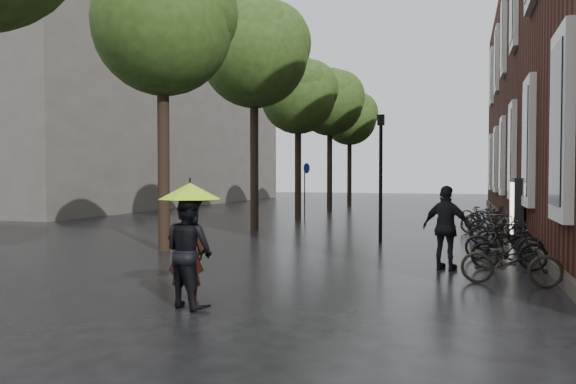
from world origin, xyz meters
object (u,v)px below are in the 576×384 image
at_px(ad_lightbox, 517,210).
at_px(lamp_post, 381,165).
at_px(person_burgundy, 186,253).
at_px(person_black, 189,251).
at_px(pedestrian_walking, 447,228).
at_px(parked_bicycles, 494,227).

bearing_deg(ad_lightbox, lamp_post, -159.34).
xyz_separation_m(person_burgundy, person_black, (0.16, -0.16, 0.06)).
height_order(pedestrian_walking, ad_lightbox, ad_lightbox).
distance_m(pedestrian_walking, ad_lightbox, 6.16).
bearing_deg(person_burgundy, person_black, 118.38).
bearing_deg(parked_bicycles, lamp_post, -161.38).
relative_size(ad_lightbox, lamp_post, 0.50).
distance_m(ad_lightbox, lamp_post, 4.53).
height_order(person_black, lamp_post, lamp_post).
bearing_deg(lamp_post, pedestrian_walking, -64.39).
bearing_deg(pedestrian_walking, ad_lightbox, -86.96).
distance_m(person_black, parked_bicycles, 11.31).
relative_size(parked_bicycles, lamp_post, 3.65).
distance_m(parked_bicycles, ad_lightbox, 0.94).
bearing_deg(person_burgundy, lamp_post, -117.09).
relative_size(pedestrian_walking, parked_bicycles, 0.13).
distance_m(pedestrian_walking, lamp_post, 5.07).
bearing_deg(parked_bicycles, ad_lightbox, 26.34).
xyz_separation_m(person_burgundy, parked_bicycles, (5.13, 9.98, -0.35)).
xyz_separation_m(pedestrian_walking, parked_bicycles, (1.26, 5.50, -0.46)).
xyz_separation_m(person_black, ad_lightbox, (5.66, 10.49, 0.13)).
height_order(person_black, parked_bicycles, person_black).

